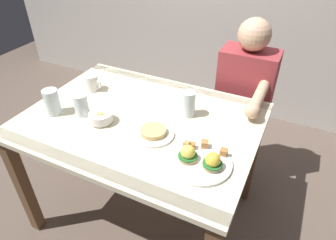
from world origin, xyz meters
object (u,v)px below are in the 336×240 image
water_glass_far (81,106)px  diner_person (244,97)px  dining_table (141,134)px  water_glass_extra (52,103)px  side_plate (153,133)px  fruit_bowl (101,117)px  water_glass_near (188,105)px  fork (165,99)px  eggs_benedict_plate (200,160)px  coffee_mug (92,82)px

water_glass_far → diner_person: 1.00m
dining_table → water_glass_extra: bearing=-160.4°
diner_person → water_glass_extra: bearing=-138.0°
water_glass_far → water_glass_extra: bearing=-158.5°
side_plate → diner_person: diner_person is taller
dining_table → diner_person: bearing=56.1°
dining_table → fruit_bowl: 0.24m
water_glass_near → water_glass_extra: 0.71m
water_glass_extra → diner_person: size_ratio=0.12×
fork → diner_person: diner_person is taller
fruit_bowl → side_plate: fruit_bowl is taller
side_plate → diner_person: (0.28, 0.69, -0.10)m
fruit_bowl → water_glass_near: 0.45m
dining_table → eggs_benedict_plate: size_ratio=4.44×
side_plate → diner_person: 0.75m
water_glass_extra → side_plate: 0.57m
fruit_bowl → diner_person: diner_person is taller
coffee_mug → water_glass_extra: 0.29m
water_glass_far → diner_person: bearing=45.1°
dining_table → water_glass_far: bearing=-161.3°
dining_table → water_glass_near: (0.21, 0.14, 0.17)m
dining_table → side_plate: size_ratio=6.00×
fork → diner_person: (0.37, 0.38, -0.09)m
fork → water_glass_near: size_ratio=1.12×
coffee_mug → dining_table: bearing=-18.3°
fruit_bowl → coffee_mug: 0.35m
dining_table → water_glass_far: (-0.29, -0.10, 0.16)m
water_glass_extra → fruit_bowl: bearing=8.5°
water_glass_extra → water_glass_near: bearing=24.4°
side_plate → water_glass_far: bearing=-179.1°
fork → water_glass_extra: 0.60m
coffee_mug → fork: coffee_mug is taller
eggs_benedict_plate → diner_person: (0.00, 0.78, -0.11)m
fork → side_plate: 0.33m
diner_person → water_glass_far: bearing=-134.9°
eggs_benedict_plate → fruit_bowl: (-0.56, 0.07, 0.01)m
water_glass_near → dining_table: bearing=-146.8°
dining_table → water_glass_near: bearing=33.2°
fruit_bowl → fork: (0.19, 0.34, -0.03)m
dining_table → side_plate: bearing=-36.0°
water_glass_near → water_glass_far: 0.56m
water_glass_far → water_glass_extra: 0.15m
coffee_mug → water_glass_near: 0.62m
eggs_benedict_plate → side_plate: eggs_benedict_plate is taller
fork → water_glass_near: water_glass_near is taller
eggs_benedict_plate → fork: eggs_benedict_plate is taller
coffee_mug → water_glass_far: (0.11, -0.23, 0.00)m
eggs_benedict_plate → coffee_mug: coffee_mug is taller
diner_person → fork: bearing=-134.4°
diner_person → coffee_mug: bearing=-150.0°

